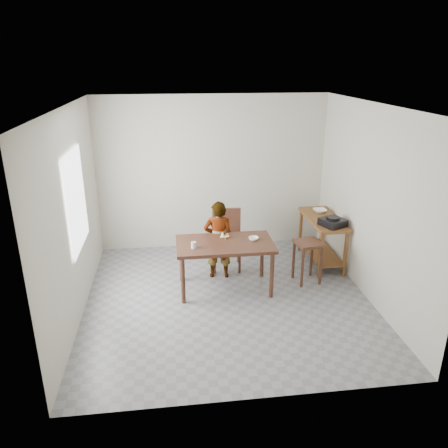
{
  "coord_description": "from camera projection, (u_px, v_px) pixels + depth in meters",
  "views": [
    {
      "loc": [
        -0.75,
        -5.45,
        3.23
      ],
      "look_at": [
        0.0,
        0.4,
        1.0
      ],
      "focal_mm": 35.0,
      "sensor_mm": 36.0,
      "label": 1
    }
  ],
  "objects": [
    {
      "name": "wall_right",
      "position": [
        372.0,
        204.0,
        6.05
      ],
      "size": [
        0.04,
        4.0,
        2.7
      ],
      "primitive_type": "cube",
      "color": "beige",
      "rests_on": "ground"
    },
    {
      "name": "prep_counter",
      "position": [
        322.0,
        240.0,
        7.28
      ],
      "size": [
        0.5,
        1.2,
        0.8
      ],
      "primitive_type": null,
      "color": "brown",
      "rests_on": "floor"
    },
    {
      "name": "glass_tumbler",
      "position": [
        194.0,
        245.0,
        6.1
      ],
      "size": [
        0.08,
        0.08,
        0.09
      ],
      "primitive_type": "cylinder",
      "rotation": [
        0.0,
        0.0,
        -0.08
      ],
      "color": "silver",
      "rests_on": "dining_table"
    },
    {
      "name": "floor",
      "position": [
        228.0,
        300.0,
        6.29
      ],
      "size": [
        4.0,
        4.0,
        0.04
      ],
      "primitive_type": "cube",
      "color": "slate",
      "rests_on": "ground"
    },
    {
      "name": "wall_back",
      "position": [
        212.0,
        173.0,
        7.68
      ],
      "size": [
        4.0,
        0.04,
        2.7
      ],
      "primitive_type": "cube",
      "color": "beige",
      "rests_on": "ground"
    },
    {
      "name": "child",
      "position": [
        218.0,
        240.0,
        6.72
      ],
      "size": [
        0.48,
        0.34,
        1.25
      ],
      "primitive_type": "imported",
      "rotation": [
        0.0,
        0.0,
        3.05
      ],
      "color": "white",
      "rests_on": "floor"
    },
    {
      "name": "dining_chair",
      "position": [
        227.0,
        241.0,
        7.06
      ],
      "size": [
        0.51,
        0.51,
        0.96
      ],
      "primitive_type": null,
      "rotation": [
        0.0,
        0.0,
        -0.1
      ],
      "color": "#442619",
      "rests_on": "floor"
    },
    {
      "name": "dining_table",
      "position": [
        225.0,
        266.0,
        6.43
      ],
      "size": [
        1.4,
        0.8,
        0.75
      ],
      "primitive_type": null,
      "color": "#442619",
      "rests_on": "floor"
    },
    {
      "name": "ceiling",
      "position": [
        228.0,
        104.0,
        5.32
      ],
      "size": [
        4.0,
        4.0,
        0.04
      ],
      "primitive_type": "cube",
      "color": "white",
      "rests_on": "wall_back"
    },
    {
      "name": "stool",
      "position": [
        307.0,
        262.0,
        6.67
      ],
      "size": [
        0.43,
        0.43,
        0.66
      ],
      "primitive_type": null,
      "rotation": [
        0.0,
        0.0,
        0.16
      ],
      "color": "#442619",
      "rests_on": "floor"
    },
    {
      "name": "banana",
      "position": [
        225.0,
        237.0,
        6.44
      ],
      "size": [
        0.16,
        0.12,
        0.05
      ],
      "primitive_type": null,
      "rotation": [
        0.0,
        0.0,
        -0.08
      ],
      "color": "yellow",
      "rests_on": "dining_table"
    },
    {
      "name": "gas_burner",
      "position": [
        333.0,
        222.0,
        6.78
      ],
      "size": [
        0.44,
        0.44,
        0.11
      ],
      "primitive_type": "cube",
      "rotation": [
        0.0,
        0.0,
        0.42
      ],
      "color": "black",
      "rests_on": "prep_counter"
    },
    {
      "name": "wall_front",
      "position": [
        258.0,
        282.0,
        3.93
      ],
      "size": [
        4.0,
        0.04,
        2.7
      ],
      "primitive_type": "cube",
      "color": "beige",
      "rests_on": "ground"
    },
    {
      "name": "small_bowl",
      "position": [
        254.0,
        239.0,
        6.38
      ],
      "size": [
        0.18,
        0.18,
        0.05
      ],
      "primitive_type": "imported",
      "rotation": [
        0.0,
        0.0,
        0.26
      ],
      "color": "white",
      "rests_on": "dining_table"
    },
    {
      "name": "window_pane",
      "position": [
        77.0,
        200.0,
        5.7
      ],
      "size": [
        0.02,
        1.1,
        1.3
      ],
      "primitive_type": "cube",
      "color": "white",
      "rests_on": "wall_left"
    },
    {
      "name": "wall_left",
      "position": [
        71.0,
        217.0,
        5.57
      ],
      "size": [
        0.04,
        4.0,
        2.7
      ],
      "primitive_type": "cube",
      "color": "beige",
      "rests_on": "ground"
    },
    {
      "name": "serving_bowl",
      "position": [
        320.0,
        211.0,
        7.39
      ],
      "size": [
        0.23,
        0.23,
        0.06
      ],
      "primitive_type": "imported",
      "rotation": [
        0.0,
        0.0,
        0.04
      ],
      "color": "white",
      "rests_on": "prep_counter"
    }
  ]
}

